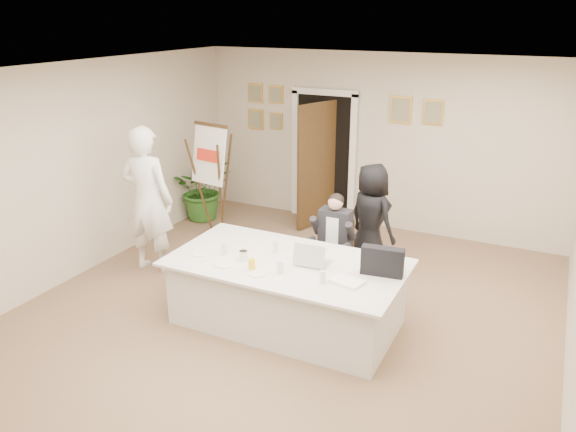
{
  "coord_description": "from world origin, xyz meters",
  "views": [
    {
      "loc": [
        2.61,
        -5.04,
        3.38
      ],
      "look_at": [
        -0.16,
        0.6,
        1.08
      ],
      "focal_mm": 35.0,
      "sensor_mm": 36.0,
      "label": 1
    }
  ],
  "objects_px": {
    "standing_man": "(148,200)",
    "laptop_bag": "(382,261)",
    "seated_man": "(334,241)",
    "paper_stack": "(347,282)",
    "flip_chart": "(215,187)",
    "oj_glass": "(252,265)",
    "conference_table": "(287,292)",
    "steel_jug": "(243,255)",
    "standing_woman": "(371,219)",
    "laptop": "(314,251)",
    "potted_palm": "(204,188)"
  },
  "relations": [
    {
      "from": "standing_man",
      "to": "laptop_bag",
      "type": "relative_size",
      "value": 4.55
    },
    {
      "from": "seated_man",
      "to": "paper_stack",
      "type": "height_order",
      "value": "seated_man"
    },
    {
      "from": "flip_chart",
      "to": "laptop_bag",
      "type": "xyz_separation_m",
      "value": [
        3.21,
        -1.74,
        0.11
      ]
    },
    {
      "from": "standing_man",
      "to": "oj_glass",
      "type": "bearing_deg",
      "value": 151.44
    },
    {
      "from": "conference_table",
      "to": "oj_glass",
      "type": "xyz_separation_m",
      "value": [
        -0.23,
        -0.37,
        0.45
      ]
    },
    {
      "from": "oj_glass",
      "to": "steel_jug",
      "type": "bearing_deg",
      "value": 138.86
    },
    {
      "from": "seated_man",
      "to": "standing_woman",
      "type": "height_order",
      "value": "standing_woman"
    },
    {
      "from": "seated_man",
      "to": "standing_woman",
      "type": "relative_size",
      "value": 0.84
    },
    {
      "from": "conference_table",
      "to": "laptop_bag",
      "type": "xyz_separation_m",
      "value": [
        1.04,
        0.14,
        0.54
      ]
    },
    {
      "from": "conference_table",
      "to": "standing_man",
      "type": "height_order",
      "value": "standing_man"
    },
    {
      "from": "flip_chart",
      "to": "laptop",
      "type": "xyz_separation_m",
      "value": [
        2.45,
        -1.79,
        0.09
      ]
    },
    {
      "from": "standing_man",
      "to": "steel_jug",
      "type": "xyz_separation_m",
      "value": [
        1.86,
        -0.66,
        -0.18
      ]
    },
    {
      "from": "steel_jug",
      "to": "potted_palm",
      "type": "bearing_deg",
      "value": 131.52
    },
    {
      "from": "oj_glass",
      "to": "steel_jug",
      "type": "xyz_separation_m",
      "value": [
        -0.21,
        0.19,
        -0.01
      ]
    },
    {
      "from": "flip_chart",
      "to": "laptop",
      "type": "relative_size",
      "value": 4.83
    },
    {
      "from": "flip_chart",
      "to": "paper_stack",
      "type": "relative_size",
      "value": 5.6
    },
    {
      "from": "paper_stack",
      "to": "oj_glass",
      "type": "xyz_separation_m",
      "value": [
        -1.02,
        -0.17,
        0.05
      ]
    },
    {
      "from": "standing_woman",
      "to": "laptop",
      "type": "relative_size",
      "value": 4.12
    },
    {
      "from": "potted_palm",
      "to": "paper_stack",
      "type": "xyz_separation_m",
      "value": [
        3.58,
        -2.67,
        0.25
      ]
    },
    {
      "from": "steel_jug",
      "to": "laptop_bag",
      "type": "bearing_deg",
      "value": 12.04
    },
    {
      "from": "standing_woman",
      "to": "oj_glass",
      "type": "height_order",
      "value": "standing_woman"
    },
    {
      "from": "conference_table",
      "to": "standing_man",
      "type": "xyz_separation_m",
      "value": [
        -2.3,
        0.48,
        0.61
      ]
    },
    {
      "from": "standing_man",
      "to": "steel_jug",
      "type": "distance_m",
      "value": 1.98
    },
    {
      "from": "laptop",
      "to": "paper_stack",
      "type": "distance_m",
      "value": 0.59
    },
    {
      "from": "flip_chart",
      "to": "potted_palm",
      "type": "xyz_separation_m",
      "value": [
        -0.63,
        0.6,
        -0.28
      ]
    },
    {
      "from": "conference_table",
      "to": "laptop_bag",
      "type": "distance_m",
      "value": 1.18
    },
    {
      "from": "laptop_bag",
      "to": "laptop",
      "type": "bearing_deg",
      "value": 176.27
    },
    {
      "from": "standing_man",
      "to": "laptop_bag",
      "type": "bearing_deg",
      "value": 167.82
    },
    {
      "from": "laptop_bag",
      "to": "steel_jug",
      "type": "bearing_deg",
      "value": -175.21
    },
    {
      "from": "standing_man",
      "to": "standing_woman",
      "type": "relative_size",
      "value": 1.33
    },
    {
      "from": "flip_chart",
      "to": "standing_woman",
      "type": "bearing_deg",
      "value": -2.79
    },
    {
      "from": "standing_woman",
      "to": "laptop_bag",
      "type": "height_order",
      "value": "standing_woman"
    },
    {
      "from": "seated_man",
      "to": "flip_chart",
      "type": "distance_m",
      "value": 2.44
    },
    {
      "from": "flip_chart",
      "to": "standing_man",
      "type": "height_order",
      "value": "standing_man"
    },
    {
      "from": "conference_table",
      "to": "laptop_bag",
      "type": "height_order",
      "value": "laptop_bag"
    },
    {
      "from": "standing_man",
      "to": "seated_man",
      "type": "bearing_deg",
      "value": -172.34
    },
    {
      "from": "oj_glass",
      "to": "steel_jug",
      "type": "relative_size",
      "value": 1.18
    },
    {
      "from": "standing_man",
      "to": "laptop_bag",
      "type": "xyz_separation_m",
      "value": [
        3.35,
        -0.34,
        -0.08
      ]
    },
    {
      "from": "oj_glass",
      "to": "potted_palm",
      "type": "bearing_deg",
      "value": 132.07
    },
    {
      "from": "flip_chart",
      "to": "standing_man",
      "type": "distance_m",
      "value": 1.42
    },
    {
      "from": "conference_table",
      "to": "paper_stack",
      "type": "bearing_deg",
      "value": -14.14
    },
    {
      "from": "oj_glass",
      "to": "flip_chart",
      "type": "bearing_deg",
      "value": 130.72
    },
    {
      "from": "conference_table",
      "to": "laptop",
      "type": "xyz_separation_m",
      "value": [
        0.28,
        0.09,
        0.52
      ]
    },
    {
      "from": "laptop",
      "to": "paper_stack",
      "type": "relative_size",
      "value": 1.16
    },
    {
      "from": "flip_chart",
      "to": "laptop",
      "type": "bearing_deg",
      "value": -36.12
    },
    {
      "from": "potted_palm",
      "to": "laptop",
      "type": "bearing_deg",
      "value": -37.72
    },
    {
      "from": "oj_glass",
      "to": "seated_man",
      "type": "bearing_deg",
      "value": 76.01
    },
    {
      "from": "flip_chart",
      "to": "standing_woman",
      "type": "relative_size",
      "value": 1.17
    },
    {
      "from": "flip_chart",
      "to": "oj_glass",
      "type": "xyz_separation_m",
      "value": [
        1.93,
        -2.25,
        0.02
      ]
    },
    {
      "from": "flip_chart",
      "to": "potted_palm",
      "type": "bearing_deg",
      "value": 136.65
    }
  ]
}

